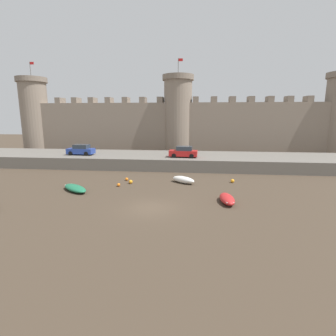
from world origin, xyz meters
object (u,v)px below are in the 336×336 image
rowboat_midflat_right (227,199)px  mooring_buoy_off_centre (131,182)px  rowboat_midflat_centre (183,180)px  mooring_buoy_near_channel (119,185)px  rowboat_foreground_centre (75,188)px  mooring_buoy_mid_mud (232,181)px  car_quay_east (81,150)px  mooring_buoy_near_shore (127,179)px  car_quay_centre_east (184,152)px

rowboat_midflat_right → mooring_buoy_off_centre: (-10.39, 5.67, -0.15)m
rowboat_midflat_centre → mooring_buoy_near_channel: (-7.11, -2.30, -0.22)m
rowboat_foreground_centre → mooring_buoy_mid_mud: 17.69m
rowboat_midflat_right → rowboat_midflat_centre: bearing=123.0°
mooring_buoy_near_channel → car_quay_east: car_quay_east is taller
rowboat_foreground_centre → mooring_buoy_near_shore: size_ratio=10.32×
rowboat_foreground_centre → mooring_buoy_mid_mud: bearing=17.4°
rowboat_midflat_right → rowboat_foreground_centre: bearing=172.3°
mooring_buoy_mid_mud → rowboat_foreground_centre: bearing=-162.6°
rowboat_midflat_right → mooring_buoy_mid_mud: rowboat_midflat_right is taller
rowboat_midflat_centre → mooring_buoy_off_centre: bearing=-171.0°
mooring_buoy_near_channel → mooring_buoy_mid_mud: bearing=13.4°
mooring_buoy_mid_mud → mooring_buoy_near_shore: bearing=-178.1°
mooring_buoy_near_shore → car_quay_centre_east: (6.47, 7.97, 2.32)m
rowboat_midflat_centre → mooring_buoy_mid_mud: 5.80m
mooring_buoy_near_shore → mooring_buoy_mid_mud: bearing=1.9°
car_quay_centre_east → car_quay_east: same height
car_quay_centre_east → rowboat_midflat_centre: bearing=-87.1°
rowboat_foreground_centre → mooring_buoy_near_channel: 4.59m
rowboat_midflat_centre → rowboat_foreground_centre: size_ratio=0.79×
rowboat_midflat_centre → mooring_buoy_off_centre: 6.15m
mooring_buoy_near_shore → rowboat_midflat_right: bearing=-31.9°
mooring_buoy_near_channel → mooring_buoy_off_centre: bearing=52.2°
mooring_buoy_mid_mud → mooring_buoy_near_channel: 13.22m
rowboat_midflat_right → mooring_buoy_near_channel: bearing=159.2°
mooring_buoy_mid_mud → car_quay_centre_east: (-6.18, 7.55, 2.29)m
rowboat_foreground_centre → rowboat_midflat_right: (15.44, -2.10, 0.07)m
rowboat_foreground_centre → car_quay_east: car_quay_east is taller
rowboat_foreground_centre → mooring_buoy_mid_mud: rowboat_foreground_centre is taller
rowboat_midflat_centre → mooring_buoy_mid_mud: rowboat_midflat_centre is taller
mooring_buoy_mid_mud → mooring_buoy_near_shore: size_ratio=1.15×
car_quay_centre_east → rowboat_midflat_right: bearing=-72.4°
mooring_buoy_mid_mud → mooring_buoy_off_centre: 11.95m
mooring_buoy_off_centre → mooring_buoy_near_shore: size_ratio=1.18×
mooring_buoy_mid_mud → mooring_buoy_near_channel: mooring_buoy_mid_mud is taller
mooring_buoy_mid_mud → car_quay_east: size_ratio=0.11×
mooring_buoy_near_channel → mooring_buoy_near_shore: (0.22, 2.65, 0.00)m
car_quay_centre_east → car_quay_east: size_ratio=1.00×
mooring_buoy_off_centre → mooring_buoy_near_shore: mooring_buoy_off_centre is taller
rowboat_midflat_centre → mooring_buoy_near_shore: 6.91m
rowboat_midflat_centre → mooring_buoy_near_shore: rowboat_midflat_centre is taller
car_quay_centre_east → mooring_buoy_off_centre: bearing=-121.3°
rowboat_foreground_centre → rowboat_midflat_right: size_ratio=1.22×
mooring_buoy_off_centre → car_quay_centre_east: bearing=58.7°
car_quay_east → car_quay_centre_east: bearing=-2.2°
rowboat_foreground_centre → car_quay_centre_east: bearing=50.2°
mooring_buoy_off_centre → car_quay_centre_east: car_quay_centre_east is taller
mooring_buoy_off_centre → car_quay_centre_east: (5.65, 9.28, 2.28)m
mooring_buoy_off_centre → car_quay_east: bearing=136.3°
mooring_buoy_mid_mud → mooring_buoy_near_shore: (-12.65, -0.41, -0.03)m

